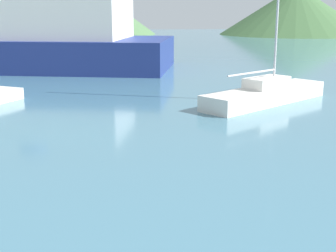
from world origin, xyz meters
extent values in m
cube|color=white|center=(6.85, 23.01, 0.40)|extent=(7.97, 6.35, 0.80)
cube|color=white|center=(6.85, 23.01, 1.07)|extent=(2.81, 2.51, 0.56)
cylinder|color=#BCBCC1|center=(5.82, 22.28, 1.70)|extent=(3.16, 2.26, 0.10)
cube|color=navy|center=(-7.60, 40.51, 1.24)|extent=(25.27, 15.39, 2.48)
cube|color=silver|center=(-7.60, 40.51, 4.01)|extent=(18.06, 12.18, 3.07)
cone|color=#476B42|center=(-4.97, 98.23, 5.33)|extent=(29.87, 29.87, 10.66)
cone|color=#3D6038|center=(37.21, 90.82, 4.73)|extent=(29.92, 29.92, 9.47)
camera|label=1|loc=(-1.64, 0.04, 4.69)|focal=50.00mm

